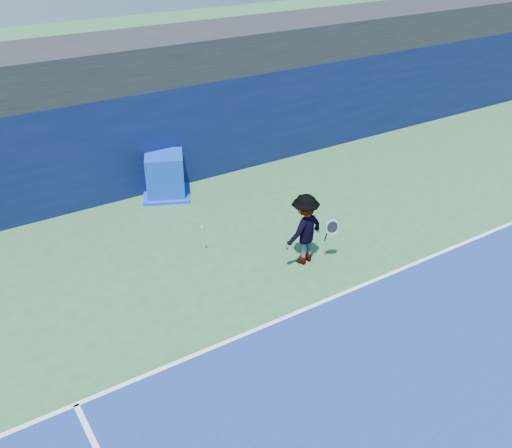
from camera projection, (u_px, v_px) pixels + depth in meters
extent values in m
plane|color=#2C6337|center=(411.00, 398.00, 9.97)|extent=(80.00, 80.00, 0.00)
cube|color=white|center=(308.00, 308.00, 12.17)|extent=(24.00, 0.10, 0.01)
cube|color=black|center=(137.00, 59.00, 16.65)|extent=(36.00, 3.00, 1.20)
cube|color=#0B143C|center=(158.00, 137.00, 16.95)|extent=(36.00, 1.00, 3.00)
cube|color=#0D33B6|center=(165.00, 175.00, 16.62)|extent=(1.42, 1.42, 1.29)
cube|color=#0D32C1|center=(167.00, 193.00, 16.91)|extent=(1.78, 1.78, 0.09)
imported|color=white|center=(305.00, 229.00, 13.36)|extent=(1.26, 0.89, 1.77)
cylinder|color=black|center=(326.00, 237.00, 13.50)|extent=(0.08, 0.16, 0.28)
torus|color=silver|center=(332.00, 227.00, 13.41)|extent=(0.33, 0.18, 0.32)
cylinder|color=black|center=(332.00, 227.00, 13.41)|extent=(0.27, 0.14, 0.27)
sphere|color=#CFD818|center=(202.00, 227.00, 13.76)|extent=(0.07, 0.07, 0.07)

